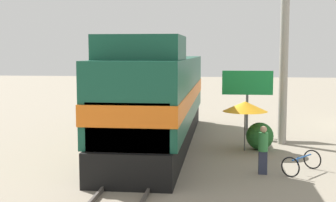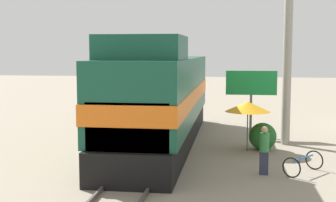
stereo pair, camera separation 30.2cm
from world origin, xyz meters
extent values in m
plane|color=gray|center=(0.00, 0.00, 0.00)|extent=(120.00, 120.00, 0.00)
cube|color=#4C4742|center=(-0.72, 0.00, 0.07)|extent=(0.08, 43.13, 0.15)
cube|color=#4C4742|center=(0.72, 0.00, 0.07)|extent=(0.08, 43.13, 0.15)
cube|color=black|center=(0.00, 2.21, 0.58)|extent=(2.90, 15.02, 1.17)
cube|color=#144C38|center=(0.00, 2.21, 2.59)|extent=(3.16, 14.42, 2.84)
cube|color=orange|center=(0.00, 2.21, 2.30)|extent=(3.20, 14.57, 0.70)
cube|color=orange|center=(0.00, -3.95, 1.95)|extent=(2.68, 2.10, 1.56)
cube|color=#144C38|center=(0.00, -2.30, 4.44)|extent=(2.97, 3.30, 0.86)
cylinder|color=#9E998E|center=(5.70, 2.99, 5.64)|extent=(0.39, 0.39, 11.29)
cylinder|color=#4C4C4C|center=(3.90, 1.22, 1.03)|extent=(0.05, 0.05, 2.05)
cone|color=orange|center=(3.90, 1.22, 1.94)|extent=(1.94, 1.94, 0.44)
cube|color=#595959|center=(4.17, 5.05, 1.05)|extent=(0.12, 0.12, 2.10)
cube|color=#198C3F|center=(4.17, 5.05, 2.71)|extent=(2.57, 0.08, 1.23)
sphere|color=#236028|center=(4.57, 1.57, 0.60)|extent=(1.20, 1.20, 1.20)
cube|color=#2D3347|center=(4.36, -2.64, 0.41)|extent=(0.30, 0.20, 0.82)
cylinder|color=#337F3F|center=(4.36, -2.64, 1.15)|extent=(0.34, 0.34, 0.65)
sphere|color=tan|center=(4.36, -2.64, 1.60)|extent=(0.24, 0.24, 0.24)
torus|color=black|center=(5.27, -2.94, 0.36)|extent=(0.60, 0.47, 0.71)
torus|color=black|center=(6.23, -1.68, 0.36)|extent=(0.60, 0.47, 0.71)
cube|color=#194C99|center=(5.75, -2.31, 0.56)|extent=(0.85, 1.09, 0.04)
cylinder|color=#194C99|center=(5.59, -2.53, 0.48)|extent=(0.04, 0.04, 0.30)
camera|label=1|loc=(2.95, -19.04, 4.31)|focal=50.00mm
camera|label=2|loc=(3.25, -19.00, 4.31)|focal=50.00mm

